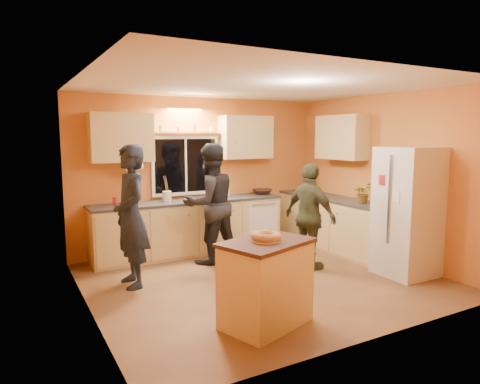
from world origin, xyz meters
TOP-DOWN VIEW (x-y plane):
  - ground at (0.00, 0.00)m, footprint 4.50×4.50m
  - room_shell at (0.12, 0.41)m, footprint 4.54×4.04m
  - back_counter at (0.01, 1.70)m, footprint 4.23×0.62m
  - right_counter at (1.95, 0.50)m, footprint 0.62×1.84m
  - refrigerator at (1.89, -0.80)m, footprint 0.72×0.70m
  - island at (-0.71, -1.22)m, footprint 1.07×0.88m
  - bundt_pastry at (-0.71, -1.22)m, footprint 0.31×0.31m
  - person_left at (-1.61, 0.62)m, footprint 0.46×0.69m
  - person_center at (-0.27, 1.08)m, footprint 0.97×0.80m
  - person_right at (0.86, 0.07)m, footprint 0.54×0.97m
  - mixing_bowl at (1.10, 1.75)m, footprint 0.47×0.47m
  - utensil_crock at (-0.73, 1.72)m, footprint 0.14×0.14m
  - potted_plant at (1.94, 0.11)m, footprint 0.33×0.30m
  - red_box at (1.88, 1.30)m, footprint 0.18×0.15m

SIDE VIEW (x-z plane):
  - ground at x=0.00m, z-range 0.00..0.00m
  - back_counter at x=0.01m, z-range 0.00..0.90m
  - right_counter at x=1.95m, z-range 0.00..0.90m
  - island at x=-0.71m, z-range 0.01..0.90m
  - person_right at x=0.86m, z-range 0.00..1.56m
  - refrigerator at x=1.89m, z-range 0.00..1.80m
  - person_center at x=-0.27m, z-range 0.00..1.84m
  - person_left at x=-1.61m, z-range 0.00..1.85m
  - red_box at x=1.88m, z-range 0.90..0.97m
  - bundt_pastry at x=-0.71m, z-range 0.89..0.98m
  - mixing_bowl at x=1.10m, z-range 0.90..0.99m
  - utensil_crock at x=-0.73m, z-range 0.90..1.07m
  - potted_plant at x=1.94m, z-range 0.90..1.22m
  - room_shell at x=0.12m, z-range 0.31..2.92m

